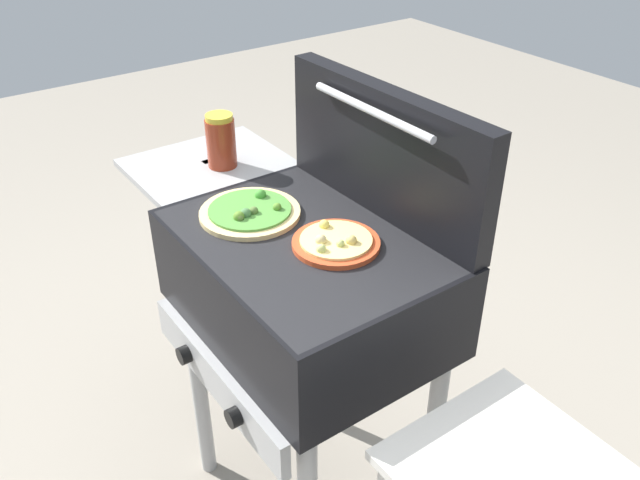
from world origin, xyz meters
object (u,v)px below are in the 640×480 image
grill (303,288)px  pizza_veggie (250,212)px  pizza_cheese (336,242)px  sauce_jar (221,141)px

grill → pizza_veggie: size_ratio=4.04×
pizza_cheese → grill: bearing=-154.6°
pizza_cheese → pizza_veggie: size_ratio=0.81×
pizza_cheese → pizza_veggie: bearing=-159.4°
grill → sauce_jar: bearing=176.2°
pizza_cheese → pizza_veggie: pizza_veggie is taller
pizza_veggie → sauce_jar: 0.29m
pizza_cheese → pizza_veggie: 0.24m
pizza_cheese → pizza_veggie: (-0.22, -0.08, -0.00)m
pizza_cheese → sauce_jar: (-0.50, -0.01, 0.06)m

